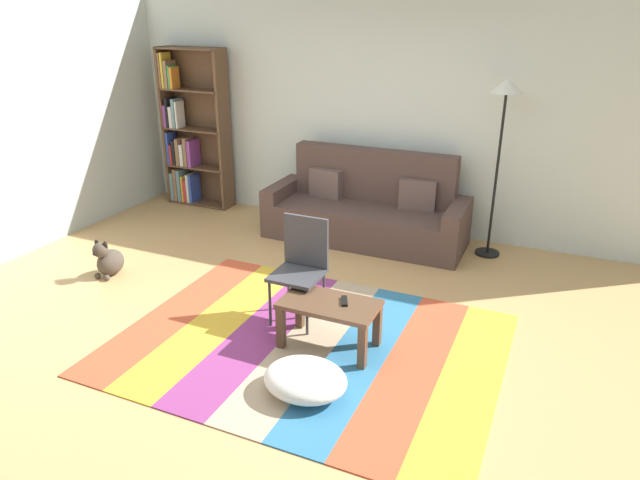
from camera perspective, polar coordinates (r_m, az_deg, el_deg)
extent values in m
plane|color=tan|center=(4.99, -2.21, -8.04)|extent=(14.00, 14.00, 0.00)
cube|color=silver|center=(6.79, 7.34, 12.22)|extent=(6.80, 0.10, 2.70)
cube|color=silver|center=(7.13, -25.26, 10.80)|extent=(0.10, 5.50, 2.70)
cube|color=#C64C2D|center=(5.27, -13.90, -6.89)|extent=(0.42, 2.28, 0.01)
cube|color=gold|center=(5.05, -10.02, -7.96)|extent=(0.42, 2.28, 0.01)
cube|color=#843370|center=(4.85, -5.78, -9.07)|extent=(0.42, 2.28, 0.01)
cube|color=tan|center=(4.68, -1.17, -10.22)|extent=(0.42, 2.28, 0.01)
cube|color=teal|center=(4.54, 3.78, -11.38)|extent=(0.42, 2.28, 0.01)
cube|color=#C64C2D|center=(4.44, 9.04, -12.51)|extent=(0.42, 2.28, 0.01)
cube|color=gold|center=(4.38, 14.54, -13.56)|extent=(0.42, 2.28, 0.01)
cube|color=#4C3833|center=(6.57, 4.39, 1.58)|extent=(1.90, 0.80, 0.40)
cube|color=#4C3833|center=(6.68, 5.40, 6.42)|extent=(1.90, 0.20, 0.60)
cube|color=#4C3833|center=(6.94, -3.70, 3.44)|extent=(0.18, 0.80, 0.56)
cube|color=#4C3833|center=(6.30, 13.34, 0.86)|extent=(0.18, 0.80, 0.56)
cube|color=brown|center=(6.81, 0.62, 5.58)|extent=(0.42, 0.19, 0.36)
cube|color=brown|center=(6.47, 9.63, 4.36)|extent=(0.42, 0.19, 0.36)
cube|color=brown|center=(8.03, -14.72, 10.81)|extent=(0.04, 0.28, 2.03)
cube|color=brown|center=(7.53, -9.45, 10.50)|extent=(0.04, 0.28, 2.03)
cube|color=brown|center=(7.88, -11.60, 10.87)|extent=(0.90, 0.01, 2.03)
cube|color=brown|center=(8.02, -11.60, 3.69)|extent=(0.86, 0.28, 0.02)
cube|color=brown|center=(7.88, -11.87, 7.13)|extent=(0.86, 0.28, 0.02)
cube|color=brown|center=(7.77, -12.17, 10.67)|extent=(0.86, 0.28, 0.02)
cube|color=brown|center=(7.69, -12.47, 14.30)|extent=(0.86, 0.28, 0.02)
cube|color=brown|center=(7.64, -12.80, 18.00)|extent=(0.86, 0.28, 0.02)
cube|color=#668C99|center=(8.18, -14.03, 5.29)|extent=(0.05, 0.22, 0.38)
cube|color=#8C6647|center=(8.13, -13.77, 5.43)|extent=(0.04, 0.20, 0.44)
cube|color=#668C99|center=(8.10, -13.40, 5.37)|extent=(0.05, 0.22, 0.42)
cube|color=gold|center=(8.09, -13.03, 5.09)|extent=(0.03, 0.24, 0.35)
cube|color=red|center=(8.05, -12.90, 4.86)|extent=(0.05, 0.19, 0.30)
cube|color=silver|center=(8.02, -12.56, 5.12)|extent=(0.04, 0.22, 0.38)
cube|color=#334CB2|center=(8.00, -12.29, 5.08)|extent=(0.04, 0.22, 0.38)
cube|color=#334CB2|center=(8.04, -14.48, 8.83)|extent=(0.04, 0.19, 0.43)
cube|color=red|center=(8.03, -14.21, 8.25)|extent=(0.03, 0.19, 0.27)
cube|color=black|center=(8.02, -13.82, 8.48)|extent=(0.04, 0.25, 0.32)
cube|color=#8C6647|center=(7.96, -13.58, 8.53)|extent=(0.05, 0.20, 0.36)
cube|color=silver|center=(7.93, -13.19, 8.24)|extent=(0.05, 0.20, 0.28)
cube|color=#8C6647|center=(7.88, -12.86, 8.53)|extent=(0.05, 0.19, 0.38)
cube|color=purple|center=(7.86, -12.39, 8.43)|extent=(0.05, 0.24, 0.35)
cube|color=purple|center=(7.95, -14.76, 11.82)|extent=(0.04, 0.19, 0.28)
cube|color=black|center=(7.93, -14.50, 12.13)|extent=(0.03, 0.22, 0.37)
cube|color=silver|center=(7.88, -14.27, 11.73)|extent=(0.05, 0.16, 0.27)
cube|color=#668C99|center=(7.86, -13.92, 12.11)|extent=(0.04, 0.21, 0.37)
cube|color=silver|center=(7.82, -13.72, 11.97)|extent=(0.03, 0.17, 0.34)
cube|color=#8C6647|center=(7.88, -15.20, 15.90)|extent=(0.03, 0.20, 0.43)
cube|color=gold|center=(7.85, -14.99, 15.93)|extent=(0.03, 0.19, 0.44)
cube|color=#8C6647|center=(7.84, -14.62, 15.60)|extent=(0.05, 0.21, 0.34)
cube|color=green|center=(7.80, -14.38, 15.37)|extent=(0.03, 0.18, 0.28)
cube|color=orange|center=(7.77, -14.21, 15.30)|extent=(0.04, 0.16, 0.27)
cube|color=#513826|center=(4.46, 0.94, -6.37)|extent=(0.76, 0.42, 0.04)
cube|color=#513826|center=(4.55, -3.89, -8.61)|extent=(0.06, 0.06, 0.35)
cube|color=#513826|center=(4.32, 4.21, -10.49)|extent=(0.06, 0.06, 0.35)
cube|color=#513826|center=(4.81, -2.00, -6.72)|extent=(0.06, 0.06, 0.35)
cube|color=#513826|center=(4.59, 5.69, -8.36)|extent=(0.06, 0.06, 0.35)
ellipsoid|color=white|center=(4.10, -1.47, -13.63)|extent=(0.59, 0.50, 0.21)
ellipsoid|color=#473D33|center=(6.12, -20.01, -2.09)|extent=(0.22, 0.30, 0.26)
sphere|color=#473D33|center=(5.99, -20.91, -0.94)|extent=(0.15, 0.15, 0.15)
ellipsoid|color=black|center=(5.96, -21.29, -1.23)|extent=(0.06, 0.07, 0.05)
ellipsoid|color=black|center=(6.02, -21.20, -0.33)|extent=(0.05, 0.04, 0.08)
ellipsoid|color=black|center=(5.95, -20.48, -0.49)|extent=(0.05, 0.04, 0.08)
sphere|color=#473D33|center=(6.12, -21.15, -3.31)|extent=(0.06, 0.06, 0.06)
sphere|color=#473D33|center=(6.04, -20.34, -3.53)|extent=(0.06, 0.06, 0.06)
cylinder|color=black|center=(6.52, 16.20, -1.23)|extent=(0.26, 0.26, 0.02)
cylinder|color=black|center=(6.24, 17.04, 6.02)|extent=(0.03, 0.03, 1.69)
cone|color=white|center=(6.07, 18.04, 14.34)|extent=(0.32, 0.32, 0.14)
cube|color=black|center=(4.45, 2.43, -6.05)|extent=(0.10, 0.15, 0.02)
cube|color=#38383D|center=(4.78, -2.29, -3.49)|extent=(0.40, 0.40, 0.03)
cube|color=#38383D|center=(4.83, -1.39, -0.08)|extent=(0.40, 0.03, 0.44)
cylinder|color=#38383D|center=(4.83, -4.97, -6.37)|extent=(0.02, 0.02, 0.42)
cylinder|color=#38383D|center=(4.69, -1.29, -7.20)|extent=(0.02, 0.02, 0.42)
cylinder|color=#38383D|center=(5.09, -3.13, -4.70)|extent=(0.02, 0.02, 0.42)
cylinder|color=#38383D|center=(4.96, 0.39, -5.43)|extent=(0.02, 0.02, 0.42)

